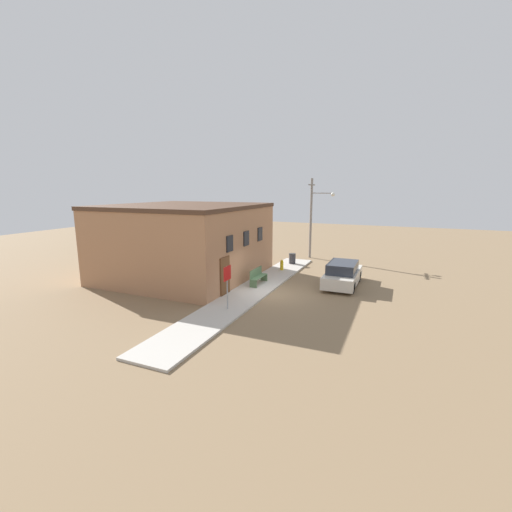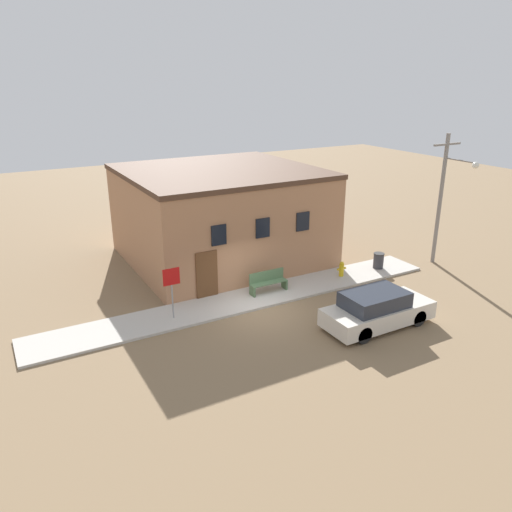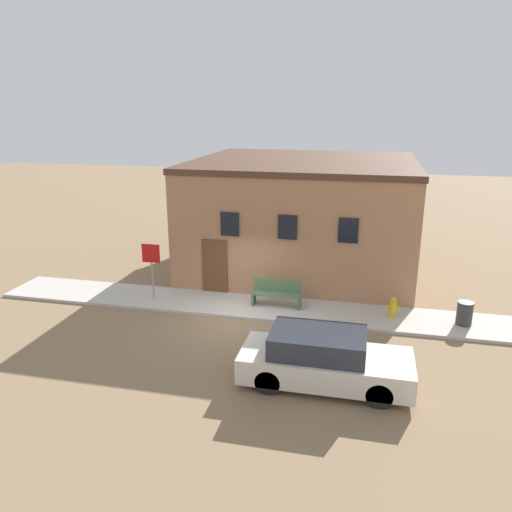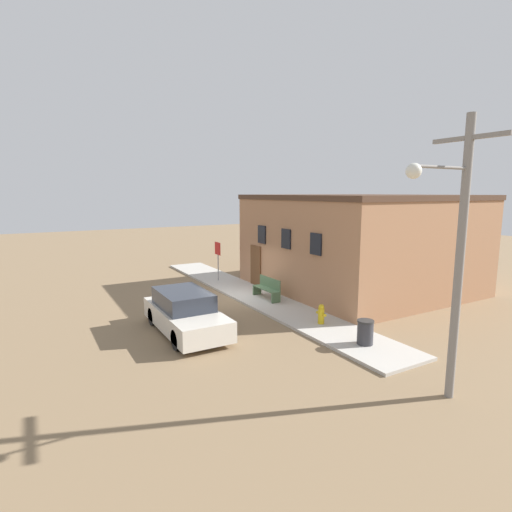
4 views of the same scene
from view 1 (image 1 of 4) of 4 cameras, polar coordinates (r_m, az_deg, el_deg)
The scene contains 9 objects.
ground_plane at distance 19.58m, azimuth 2.47°, elevation -6.21°, with size 80.00×80.00×0.00m, color #846B4C.
sidewalk at distance 19.96m, azimuth -0.46°, elevation -5.70°, with size 18.72×2.17×0.11m.
brick_building at distance 23.24m, azimuth -11.67°, elevation 2.47°, with size 9.44×8.99×4.83m.
fire_hydrant at distance 24.55m, azimuth 4.32°, elevation -1.48°, with size 0.49×0.23×0.74m.
stop_sign at distance 16.41m, azimuth -4.81°, elevation -3.85°, with size 0.69×0.06×2.14m.
bench at distance 20.88m, azimuth 0.30°, elevation -3.43°, with size 1.76×0.44×0.96m.
trash_bin at distance 26.67m, azimuth 6.06°, elevation -0.42°, with size 0.54×0.54×0.79m.
utility_pole at distance 29.23m, azimuth 9.52°, elevation 6.93°, with size 1.80×2.03×6.67m.
parked_car at distance 21.59m, azimuth 14.25°, elevation -2.95°, with size 4.49×1.81×1.47m.
Camera 1 is at (-17.47, -6.62, 5.87)m, focal length 24.00 mm.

